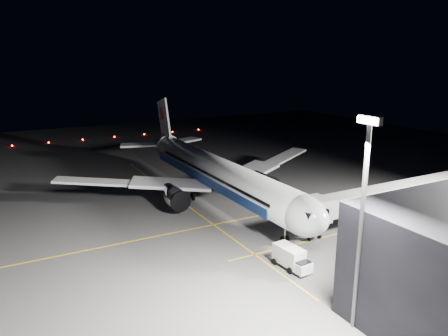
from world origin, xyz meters
TOP-DOWN VIEW (x-y plane):
  - ground at (0.00, 0.00)m, footprint 200.00×200.00m
  - guide_line_main at (10.00, 0.00)m, footprint 0.25×80.00m
  - guide_line_cross at (0.00, -6.00)m, footprint 70.00×0.25m
  - guide_line_side at (22.00, 10.00)m, footprint 0.25×40.00m
  - airliner at (-1.08, 0.00)m, footprint 61.48×54.22m
  - jet_bridge at (22.00, 18.06)m, footprint 3.60×34.40m
  - floodlight_mast_south at (40.00, -6.01)m, footprint 2.40×0.67m
  - taxiway_lights at (-72.00, 0.00)m, footprint 0.44×60.44m
  - service_truck at (27.50, -4.08)m, footprint 5.53×2.75m
  - baggage_tug at (1.39, 12.24)m, footprint 2.77×2.48m
  - safety_cone_a at (1.83, 12.94)m, footprint 0.45×0.45m
  - safety_cone_b at (1.61, 9.81)m, footprint 0.35×0.35m
  - safety_cone_c at (-8.00, 4.00)m, footprint 0.45×0.45m

SIDE VIEW (x-z plane):
  - ground at x=0.00m, z-range 0.00..0.00m
  - guide_line_main at x=10.00m, z-range 0.00..0.01m
  - guide_line_cross at x=0.00m, z-range 0.00..0.01m
  - guide_line_side at x=22.00m, z-range 0.00..0.01m
  - taxiway_lights at x=-72.00m, z-range 0.00..0.44m
  - safety_cone_b at x=1.61m, z-range 0.00..0.53m
  - safety_cone_c at x=-8.00m, z-range 0.00..0.68m
  - safety_cone_a at x=1.83m, z-range 0.00..0.68m
  - baggage_tug at x=1.39m, z-range -0.07..1.61m
  - service_truck at x=27.50m, z-range 0.10..2.84m
  - jet_bridge at x=22.00m, z-range 1.43..7.73m
  - airliner at x=-1.08m, z-range -3.16..13.48m
  - floodlight_mast_south at x=40.00m, z-range 2.02..22.72m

